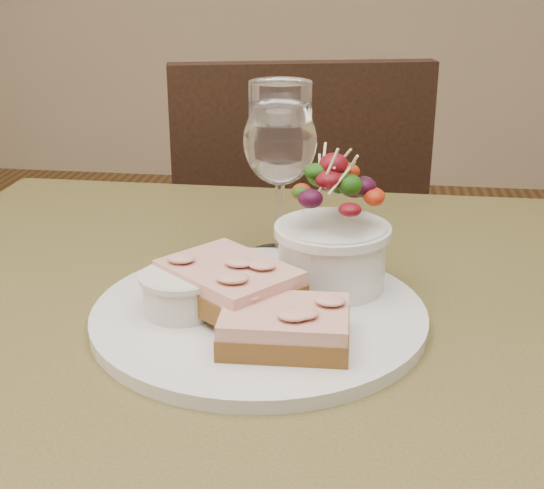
# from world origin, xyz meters

# --- Properties ---
(cafe_table) EXTENTS (0.80, 0.80, 0.75)m
(cafe_table) POSITION_xyz_m (0.00, 0.00, 0.65)
(cafe_table) COLOR #433E1C
(cafe_table) RESTS_ON ground
(chair_far) EXTENTS (0.51, 0.51, 0.90)m
(chair_far) POSITION_xyz_m (-0.05, 0.75, 0.29)
(chair_far) COLOR black
(chair_far) RESTS_ON ground
(dinner_plate) EXTENTS (0.30, 0.30, 0.01)m
(dinner_plate) POSITION_xyz_m (0.01, -0.01, 0.76)
(dinner_plate) COLOR silver
(dinner_plate) RESTS_ON cafe_table
(sandwich_front) EXTENTS (0.11, 0.08, 0.03)m
(sandwich_front) POSITION_xyz_m (0.04, -0.07, 0.78)
(sandwich_front) COLOR #553216
(sandwich_front) RESTS_ON dinner_plate
(sandwich_back) EXTENTS (0.14, 0.14, 0.03)m
(sandwich_back) POSITION_xyz_m (-0.01, -0.01, 0.79)
(sandwich_back) COLOR #553216
(sandwich_back) RESTS_ON dinner_plate
(ramekin) EXTENTS (0.07, 0.07, 0.04)m
(ramekin) POSITION_xyz_m (-0.05, -0.02, 0.78)
(ramekin) COLOR silver
(ramekin) RESTS_ON dinner_plate
(salad_bowl) EXTENTS (0.10, 0.10, 0.13)m
(salad_bowl) POSITION_xyz_m (0.07, 0.05, 0.82)
(salad_bowl) COLOR silver
(salad_bowl) RESTS_ON dinner_plate
(garnish) EXTENTS (0.05, 0.04, 0.02)m
(garnish) POSITION_xyz_m (-0.07, 0.06, 0.77)
(garnish) COLOR #0D370A
(garnish) RESTS_ON dinner_plate
(wine_glass) EXTENTS (0.08, 0.08, 0.18)m
(wine_glass) POSITION_xyz_m (0.01, 0.14, 0.87)
(wine_glass) COLOR white
(wine_glass) RESTS_ON cafe_table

